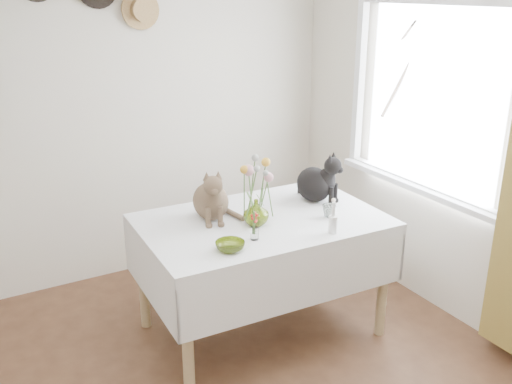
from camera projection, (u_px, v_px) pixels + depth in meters
room at (225, 232)px, 2.37m from camera, size 4.08×4.58×2.58m
window at (429, 113)px, 3.88m from camera, size 0.12×1.52×1.32m
dining_table at (262, 248)px, 3.69m from camera, size 1.56×1.04×0.82m
tabby_cat at (210, 192)px, 3.58m from camera, size 0.32×0.36×0.36m
black_cat at (314, 175)px, 3.88m from camera, size 0.37×0.39×0.36m
flower_vase at (256, 212)px, 3.51m from camera, size 0.18×0.18×0.17m
green_bowl at (230, 246)px, 3.18m from camera, size 0.22×0.22×0.05m
drinking_glass at (329, 211)px, 3.64m from camera, size 0.12×0.12×0.08m
candlestick at (333, 223)px, 3.40m from camera, size 0.05×0.05×0.19m
berry_jar at (255, 226)px, 3.30m from camera, size 0.05×0.05×0.19m
porcelain_figurine at (333, 205)px, 3.74m from camera, size 0.05×0.05×0.09m
flower_bouquet at (255, 172)px, 3.43m from camera, size 0.17×0.13×0.39m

